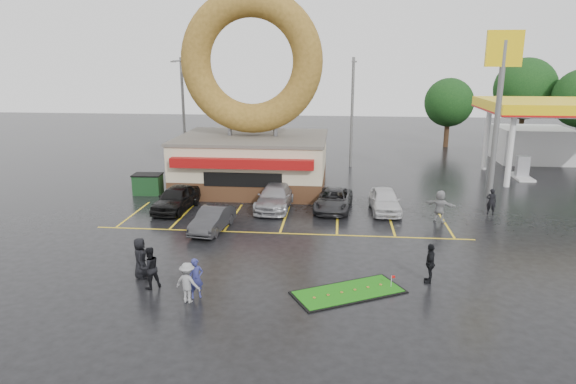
# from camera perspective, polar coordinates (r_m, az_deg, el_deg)

# --- Properties ---
(ground) EXTENTS (120.00, 120.00, 0.00)m
(ground) POSITION_cam_1_polar(r_m,az_deg,el_deg) (23.92, -1.86, -7.29)
(ground) COLOR black
(ground) RESTS_ON ground
(donut_shop) EXTENTS (10.20, 8.70, 13.50)m
(donut_shop) POSITION_cam_1_polar(r_m,az_deg,el_deg) (35.74, -3.99, 7.46)
(donut_shop) COLOR #472B19
(donut_shop) RESTS_ON ground
(gas_station) EXTENTS (12.30, 13.65, 5.90)m
(gas_station) POSITION_cam_1_polar(r_m,az_deg,el_deg) (46.47, 27.36, 6.59)
(gas_station) COLOR silver
(gas_station) RESTS_ON ground
(shell_sign) EXTENTS (2.20, 0.36, 10.60)m
(shell_sign) POSITION_cam_1_polar(r_m,az_deg,el_deg) (35.46, 22.57, 11.07)
(shell_sign) COLOR slate
(shell_sign) RESTS_ON ground
(streetlight_left) EXTENTS (0.40, 2.21, 9.00)m
(streetlight_left) POSITION_cam_1_polar(r_m,az_deg,el_deg) (44.06, -11.58, 8.98)
(streetlight_left) COLOR slate
(streetlight_left) RESTS_ON ground
(streetlight_mid) EXTENTS (0.40, 2.21, 9.00)m
(streetlight_mid) POSITION_cam_1_polar(r_m,az_deg,el_deg) (43.11, 7.14, 9.05)
(streetlight_mid) COLOR slate
(streetlight_mid) RESTS_ON ground
(streetlight_right) EXTENTS (0.40, 2.21, 9.00)m
(streetlight_right) POSITION_cam_1_polar(r_m,az_deg,el_deg) (45.98, 22.40, 8.41)
(streetlight_right) COLOR slate
(streetlight_right) RESTS_ON ground
(tree_far_c) EXTENTS (6.30, 6.30, 9.00)m
(tree_far_c) POSITION_cam_1_polar(r_m,az_deg,el_deg) (59.21, 24.88, 10.36)
(tree_far_c) COLOR #332114
(tree_far_c) RESTS_ON ground
(tree_far_d) EXTENTS (4.90, 4.90, 7.00)m
(tree_far_d) POSITION_cam_1_polar(r_m,az_deg,el_deg) (55.27, 17.44, 9.46)
(tree_far_d) COLOR #332114
(tree_far_d) RESTS_ON ground
(car_black) EXTENTS (2.21, 4.56, 1.50)m
(car_black) POSITION_cam_1_polar(r_m,az_deg,el_deg) (31.61, -12.32, -0.68)
(car_black) COLOR black
(car_black) RESTS_ON ground
(car_dgrey) EXTENTS (1.85, 3.99, 1.26)m
(car_dgrey) POSITION_cam_1_polar(r_m,az_deg,el_deg) (27.61, -8.39, -3.00)
(car_dgrey) COLOR #2C2B2E
(car_dgrey) RESTS_ON ground
(car_silver) EXTENTS (2.24, 4.99, 1.42)m
(car_silver) POSITION_cam_1_polar(r_m,az_deg,el_deg) (31.33, -1.44, -0.56)
(car_silver) COLOR #949499
(car_silver) RESTS_ON ground
(car_grey) EXTENTS (2.48, 4.64, 1.24)m
(car_grey) POSITION_cam_1_polar(r_m,az_deg,el_deg) (31.12, 5.06, -0.88)
(car_grey) COLOR #28282B
(car_grey) RESTS_ON ground
(car_white) EXTENTS (1.85, 4.22, 1.41)m
(car_white) POSITION_cam_1_polar(r_m,az_deg,el_deg) (31.14, 10.70, -0.92)
(car_white) COLOR silver
(car_white) RESTS_ON ground
(person_blue) EXTENTS (0.68, 0.58, 1.57)m
(person_blue) POSITION_cam_1_polar(r_m,az_deg,el_deg) (20.19, -10.20, -9.42)
(person_blue) COLOR navy
(person_blue) RESTS_ON ground
(person_blackjkt) EXTENTS (1.06, 1.04, 1.72)m
(person_blackjkt) POSITION_cam_1_polar(r_m,az_deg,el_deg) (21.35, -15.13, -8.13)
(person_blackjkt) COLOR black
(person_blackjkt) RESTS_ON ground
(person_hoodie) EXTENTS (1.14, 0.84, 1.57)m
(person_hoodie) POSITION_cam_1_polar(r_m,az_deg,el_deg) (19.88, -11.09, -9.85)
(person_hoodie) COLOR gray
(person_hoodie) RESTS_ON ground
(person_bystander) EXTENTS (0.74, 0.96, 1.74)m
(person_bystander) POSITION_cam_1_polar(r_m,az_deg,el_deg) (22.40, -16.08, -7.06)
(person_bystander) COLOR black
(person_bystander) RESTS_ON ground
(person_cameraman) EXTENTS (0.55, 1.03, 1.67)m
(person_cameraman) POSITION_cam_1_polar(r_m,az_deg,el_deg) (21.92, 15.51, -7.61)
(person_cameraman) COLOR black
(person_cameraman) RESTS_ON ground
(person_walker_near) EXTENTS (1.76, 1.24, 1.83)m
(person_walker_near) POSITION_cam_1_polar(r_m,az_deg,el_deg) (29.90, 16.53, -1.52)
(person_walker_near) COLOR gray
(person_walker_near) RESTS_ON ground
(person_walker_far) EXTENTS (0.64, 0.50, 1.55)m
(person_walker_far) POSITION_cam_1_polar(r_m,az_deg,el_deg) (32.40, 21.65, -0.98)
(person_walker_far) COLOR black
(person_walker_far) RESTS_ON ground
(dumpster) EXTENTS (1.85, 1.28, 1.30)m
(dumpster) POSITION_cam_1_polar(r_m,az_deg,el_deg) (35.90, -15.30, 0.80)
(dumpster) COLOR #19421F
(dumpster) RESTS_ON ground
(putting_green) EXTENTS (4.73, 3.75, 0.55)m
(putting_green) POSITION_cam_1_polar(r_m,az_deg,el_deg) (20.66, 6.72, -10.98)
(putting_green) COLOR black
(putting_green) RESTS_ON ground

